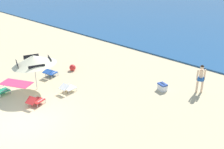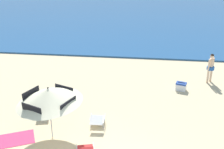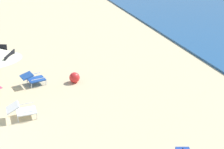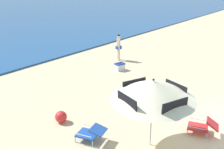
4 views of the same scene
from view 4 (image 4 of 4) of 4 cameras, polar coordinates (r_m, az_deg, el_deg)
beach_umbrella_striped_main at (r=7.10m, az=8.94°, el=-3.36°), size 3.08×3.06×2.08m
lounge_chair_beside_umbrella at (r=9.32m, az=7.72°, el=-7.31°), size 0.61×0.91×0.52m
lounge_chair_facing_sea at (r=8.65m, az=19.26°, el=-10.59°), size 0.75×1.00×0.52m
lounge_chair_spare_folded at (r=7.87m, az=-4.58°, el=-12.54°), size 0.72×0.96×0.49m
person_standing_near_shore at (r=15.67m, az=1.45°, el=6.37°), size 0.38×0.38×1.57m
cooler_box at (r=13.98m, az=1.70°, el=1.74°), size 0.58×0.48×0.43m
beach_ball at (r=9.00m, az=-11.09°, el=-9.07°), size 0.40×0.40×0.40m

